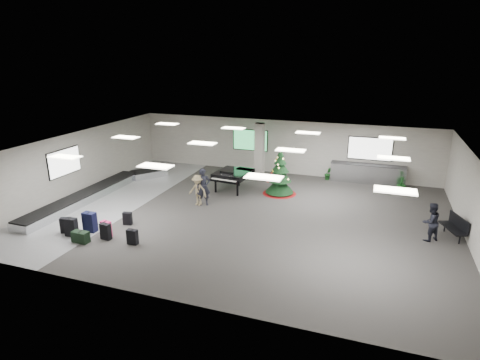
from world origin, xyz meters
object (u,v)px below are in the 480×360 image
(traveler_a, at_px, (203,187))
(potted_plant_right, at_px, (402,184))
(baggage_carousel, at_px, (99,191))
(traveler_b, at_px, (198,190))
(potted_plant_left, at_px, (328,173))
(christmas_tree, at_px, (280,178))
(service_counter, at_px, (367,173))
(grand_piano, at_px, (232,175))
(pink_suitcase, at_px, (106,229))
(traveler_bench, at_px, (431,222))
(bench, at_px, (456,226))

(traveler_a, xyz_separation_m, potted_plant_right, (9.02, 5.26, -0.48))
(baggage_carousel, height_order, potted_plant_right, potted_plant_right)
(traveler_b, distance_m, potted_plant_left, 8.15)
(traveler_a, bearing_deg, potted_plant_right, -0.22)
(baggage_carousel, bearing_deg, christmas_tree, 21.16)
(baggage_carousel, distance_m, service_counter, 14.50)
(grand_piano, bearing_deg, pink_suitcase, -105.39)
(traveler_a, height_order, potted_plant_left, traveler_a)
(christmas_tree, distance_m, traveler_bench, 7.60)
(grand_piano, relative_size, bench, 1.52)
(service_counter, relative_size, potted_plant_left, 5.35)
(traveler_b, xyz_separation_m, traveler_bench, (10.08, -0.48, 0.02))
(baggage_carousel, height_order, bench, bench)
(christmas_tree, bearing_deg, traveler_a, -137.61)
(pink_suitcase, bearing_deg, traveler_bench, 29.48)
(christmas_tree, height_order, grand_piano, christmas_tree)
(traveler_b, bearing_deg, traveler_a, 38.40)
(bench, bearing_deg, potted_plant_right, 88.37)
(baggage_carousel, height_order, grand_piano, grand_piano)
(service_counter, xyz_separation_m, pink_suitcase, (-9.45, -10.64, -0.22))
(pink_suitcase, distance_m, potted_plant_right, 14.87)
(bench, xyz_separation_m, potted_plant_left, (-5.73, 6.04, -0.12))
(service_counter, height_order, traveler_a, traveler_a)
(service_counter, distance_m, traveler_b, 9.77)
(grand_piano, xyz_separation_m, potted_plant_right, (8.48, 2.78, -0.43))
(pink_suitcase, height_order, potted_plant_left, potted_plant_left)
(pink_suitcase, bearing_deg, christmas_tree, 65.78)
(potted_plant_right, bearing_deg, grand_piano, -161.83)
(service_counter, height_order, pink_suitcase, service_counter)
(traveler_a, bearing_deg, potted_plant_left, 19.22)
(grand_piano, bearing_deg, traveler_a, -96.10)
(christmas_tree, relative_size, potted_plant_left, 3.27)
(christmas_tree, height_order, potted_plant_right, christmas_tree)
(potted_plant_left, bearing_deg, christmas_tree, -122.52)
(christmas_tree, bearing_deg, service_counter, 38.91)
(bench, bearing_deg, grand_piano, 145.80)
(pink_suitcase, bearing_deg, grand_piano, 80.10)
(potted_plant_left, bearing_deg, traveler_b, -131.04)
(traveler_bench, bearing_deg, service_counter, -107.25)
(pink_suitcase, bearing_deg, traveler_a, 75.40)
(traveler_a, bearing_deg, grand_piano, 47.27)
(baggage_carousel, xyz_separation_m, service_counter, (12.84, 6.73, 0.33))
(service_counter, bearing_deg, baggage_carousel, -152.33)
(pink_suitcase, relative_size, traveler_bench, 0.43)
(traveler_b, bearing_deg, pink_suitcase, -103.66)
(pink_suitcase, xyz_separation_m, traveler_bench, (12.05, 3.87, 0.45))
(bench, xyz_separation_m, potted_plant_right, (-1.81, 5.29, -0.08))
(pink_suitcase, relative_size, traveler_b, 0.44)
(traveler_a, height_order, potted_plant_right, traveler_a)
(potted_plant_left, bearing_deg, traveler_bench, -54.41)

